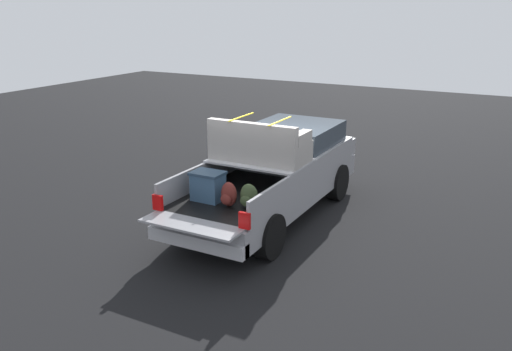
# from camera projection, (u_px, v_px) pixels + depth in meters

# --- Properties ---
(ground_plane) EXTENTS (40.00, 40.00, 0.00)m
(ground_plane) POSITION_uv_depth(u_px,v_px,m) (269.00, 217.00, 11.59)
(ground_plane) COLOR black
(pickup_truck) EXTENTS (6.05, 2.06, 2.23)m
(pickup_truck) POSITION_uv_depth(u_px,v_px,m) (277.00, 170.00, 11.59)
(pickup_truck) COLOR gray
(pickup_truck) RESTS_ON ground_plane
(trash_can) EXTENTS (0.60, 0.60, 0.98)m
(trash_can) POSITION_uv_depth(u_px,v_px,m) (231.00, 144.00, 15.63)
(trash_can) COLOR #2D2D33
(trash_can) RESTS_ON ground_plane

